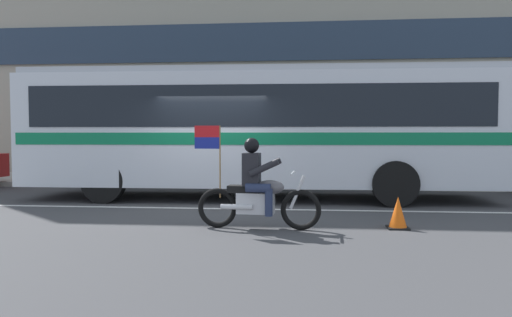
# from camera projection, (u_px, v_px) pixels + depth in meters

# --- Properties ---
(ground_plane) EXTENTS (60.00, 60.00, 0.00)m
(ground_plane) POSITION_uv_depth(u_px,v_px,m) (212.00, 205.00, 11.15)
(ground_plane) COLOR #3D3D3F
(sidewalk_curb) EXTENTS (28.00, 3.80, 0.15)m
(sidewalk_curb) POSITION_uv_depth(u_px,v_px,m) (240.00, 181.00, 16.22)
(sidewalk_curb) COLOR #A39E93
(sidewalk_curb) RESTS_ON ground_plane
(lane_center_stripe) EXTENTS (26.60, 0.14, 0.01)m
(lane_center_stripe) POSITION_uv_depth(u_px,v_px,m) (207.00, 208.00, 10.55)
(lane_center_stripe) COLOR silver
(lane_center_stripe) RESTS_ON ground_plane
(transit_bus) EXTENTS (11.59, 2.76, 3.22)m
(transit_bus) POSITION_uv_depth(u_px,v_px,m) (259.00, 124.00, 12.15)
(transit_bus) COLOR silver
(transit_bus) RESTS_ON ground_plane
(motorcycle_with_rider) EXTENTS (2.19, 0.64, 1.78)m
(motorcycle_with_rider) POSITION_uv_depth(u_px,v_px,m) (257.00, 190.00, 8.24)
(motorcycle_with_rider) COLOR black
(motorcycle_with_rider) RESTS_ON ground_plane
(fire_hydrant) EXTENTS (0.22, 0.30, 0.75)m
(fire_hydrant) POSITION_uv_depth(u_px,v_px,m) (350.00, 170.00, 14.94)
(fire_hydrant) COLOR red
(fire_hydrant) RESTS_ON sidewalk_curb
(traffic_cone) EXTENTS (0.36, 0.36, 0.55)m
(traffic_cone) POSITION_uv_depth(u_px,v_px,m) (398.00, 214.00, 8.28)
(traffic_cone) COLOR #EA590F
(traffic_cone) RESTS_ON ground_plane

